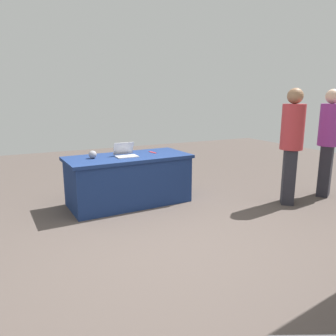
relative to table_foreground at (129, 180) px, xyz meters
name	(u,v)px	position (x,y,z in m)	size (l,w,h in m)	color
ground_plane	(165,249)	(0.19, 1.68, -0.38)	(14.40, 14.40, 0.00)	#4C423D
table_foreground	(129,180)	(0.00, 0.00, 0.00)	(1.92, 0.95, 0.76)	navy
person_attendee_standing	(292,140)	(-2.23, 1.12, 0.62)	(0.48, 0.48, 1.78)	#26262D
person_attendee_browsing	(329,137)	(-3.09, 1.09, 0.61)	(0.47, 0.47, 1.77)	#26262D
laptop_silver	(126,154)	(0.05, 0.03, 0.42)	(0.32, 0.29, 0.21)	silver
yarn_ball	(93,155)	(0.54, -0.03, 0.44)	(0.12, 0.12, 0.12)	gray
scissors_red	(153,152)	(-0.46, -0.10, 0.38)	(0.18, 0.04, 0.01)	red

